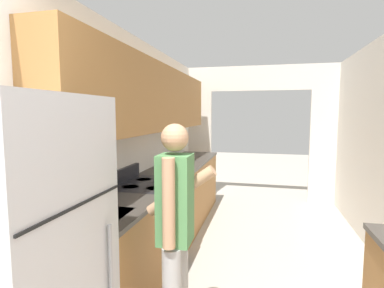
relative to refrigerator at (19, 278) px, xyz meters
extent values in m
cube|color=white|center=(-0.36, 1.34, 0.39)|extent=(0.06, 7.69, 2.50)
cube|color=#9E6B38|center=(-0.17, 2.33, 0.95)|extent=(0.32, 3.89, 0.78)
cube|color=white|center=(-0.21, 4.61, 0.17)|extent=(0.65, 0.06, 2.05)
cube|color=white|center=(2.24, 4.61, 0.17)|extent=(0.65, 0.06, 2.05)
cube|color=white|center=(1.02, 4.61, 1.42)|extent=(3.10, 0.06, 0.45)
cube|color=#9E6B38|center=(-0.03, 0.85, -0.42)|extent=(0.60, 0.93, 0.88)
cube|color=#3D3833|center=(-0.03, 0.84, 0.04)|extent=(0.62, 0.95, 0.03)
cube|color=#9E6B38|center=(-0.03, 3.18, -0.42)|extent=(0.60, 2.19, 0.88)
cube|color=#3D3833|center=(-0.03, 3.18, 0.04)|extent=(0.62, 2.20, 0.03)
cube|color=#9EA3A8|center=(-0.03, 0.71, 0.06)|extent=(0.42, 0.44, 0.00)
cube|color=#B7B7BC|center=(0.00, 0.00, 0.00)|extent=(0.67, 0.72, 1.71)
cube|color=black|center=(0.34, 0.00, 0.38)|extent=(0.01, 0.69, 0.01)
cylinder|color=#99999E|center=(0.35, 0.23, -0.14)|extent=(0.02, 0.02, 0.69)
cube|color=black|center=(-0.02, 1.70, -0.40)|extent=(0.62, 0.77, 0.92)
cube|color=black|center=(0.29, 1.70, -0.40)|extent=(0.01, 0.52, 0.28)
cylinder|color=#B7B7BC|center=(0.31, 1.70, -0.17)|extent=(0.02, 0.61, 0.02)
cube|color=black|center=(-0.31, 1.70, 0.13)|extent=(0.04, 0.77, 0.14)
cylinder|color=#232328|center=(0.10, 1.53, 0.06)|extent=(0.16, 0.16, 0.01)
cylinder|color=#232328|center=(0.10, 1.87, 0.06)|extent=(0.16, 0.16, 0.01)
cylinder|color=#232328|center=(-0.15, 1.53, 0.06)|extent=(0.16, 0.16, 0.01)
cylinder|color=#232328|center=(-0.15, 1.87, 0.06)|extent=(0.16, 0.16, 0.01)
cube|color=#4C844C|center=(0.56, 0.71, 0.22)|extent=(0.21, 0.21, 0.59)
cylinder|color=tan|center=(0.56, 0.57, 0.23)|extent=(0.08, 0.08, 0.56)
cylinder|color=tan|center=(0.55, 0.86, 0.23)|extent=(0.50, 0.09, 0.38)
sphere|color=tan|center=(0.56, 0.71, 0.62)|extent=(0.18, 0.18, 0.18)
camera|label=1|loc=(1.11, -1.11, 0.77)|focal=28.00mm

